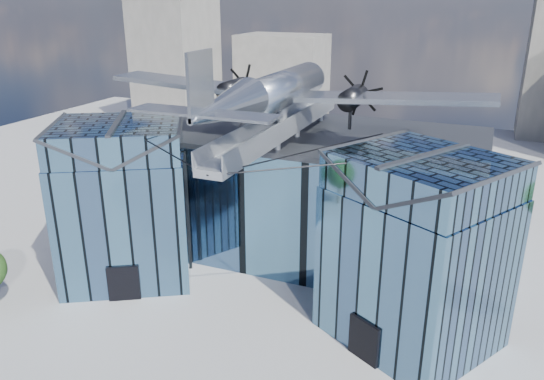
% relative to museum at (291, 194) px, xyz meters
% --- Properties ---
extents(ground_plane, '(120.00, 120.00, 0.00)m').
position_rel_museum_xyz_m(ground_plane, '(-0.00, -5.82, -5.54)').
color(ground_plane, gray).
extents(museum, '(32.88, 24.50, 17.60)m').
position_rel_museum_xyz_m(museum, '(0.00, 0.00, 0.00)').
color(museum, '#456B8D').
rests_on(museum, ground).
extents(bg_towers, '(77.00, 24.50, 26.00)m').
position_rel_museum_xyz_m(bg_towers, '(1.45, 44.67, 4.47)').
color(bg_towers, slate).
rests_on(bg_towers, ground).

